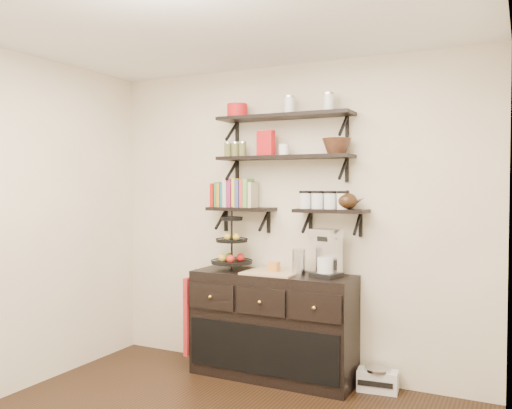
# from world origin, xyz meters

# --- Properties ---
(ceiling) EXTENTS (3.50, 3.50, 0.02)m
(ceiling) POSITION_xyz_m (0.00, 0.00, 2.70)
(ceiling) COLOR white
(ceiling) RESTS_ON back_wall
(back_wall) EXTENTS (3.50, 0.02, 2.70)m
(back_wall) POSITION_xyz_m (0.00, 1.75, 1.35)
(back_wall) COLOR #F3ECCE
(back_wall) RESTS_ON ground
(right_wall) EXTENTS (0.02, 3.50, 2.70)m
(right_wall) POSITION_xyz_m (1.75, 0.00, 1.35)
(right_wall) COLOR #F3ECCE
(right_wall) RESTS_ON ground
(shelf_top) EXTENTS (1.20, 0.27, 0.23)m
(shelf_top) POSITION_xyz_m (0.00, 1.62, 2.23)
(shelf_top) COLOR black
(shelf_top) RESTS_ON back_wall
(shelf_mid) EXTENTS (1.20, 0.27, 0.23)m
(shelf_mid) POSITION_xyz_m (0.00, 1.62, 1.88)
(shelf_mid) COLOR black
(shelf_mid) RESTS_ON back_wall
(shelf_low_left) EXTENTS (0.60, 0.25, 0.23)m
(shelf_low_left) POSITION_xyz_m (-0.42, 1.63, 1.43)
(shelf_low_left) COLOR black
(shelf_low_left) RESTS_ON back_wall
(shelf_low_right) EXTENTS (0.60, 0.25, 0.23)m
(shelf_low_right) POSITION_xyz_m (0.42, 1.63, 1.43)
(shelf_low_right) COLOR black
(shelf_low_right) RESTS_ON back_wall
(cookbooks) EXTENTS (0.40, 0.15, 0.26)m
(cookbooks) POSITION_xyz_m (-0.49, 1.63, 1.57)
(cookbooks) COLOR #B2170E
(cookbooks) RESTS_ON shelf_low_left
(glass_canisters) EXTENTS (0.43, 0.10, 0.13)m
(glass_canisters) POSITION_xyz_m (0.36, 1.63, 1.51)
(glass_canisters) COLOR silver
(glass_canisters) RESTS_ON shelf_low_right
(sideboard) EXTENTS (1.40, 0.50, 0.92)m
(sideboard) POSITION_xyz_m (-0.06, 1.51, 0.45)
(sideboard) COLOR black
(sideboard) RESTS_ON floor
(fruit_stand) EXTENTS (0.36, 0.36, 0.53)m
(fruit_stand) POSITION_xyz_m (-0.45, 1.52, 1.08)
(fruit_stand) COLOR black
(fruit_stand) RESTS_ON sideboard
(candle) EXTENTS (0.08, 0.08, 0.08)m
(candle) POSITION_xyz_m (-0.04, 1.51, 0.96)
(candle) COLOR #BA722B
(candle) RESTS_ON sideboard
(coffee_maker) EXTENTS (0.26, 0.26, 0.39)m
(coffee_maker) POSITION_xyz_m (0.42, 1.54, 1.09)
(coffee_maker) COLOR black
(coffee_maker) RESTS_ON sideboard
(thermal_carafe) EXTENTS (0.11, 0.11, 0.22)m
(thermal_carafe) POSITION_xyz_m (0.19, 1.49, 1.01)
(thermal_carafe) COLOR silver
(thermal_carafe) RESTS_ON sideboard
(apron) EXTENTS (0.04, 0.29, 0.69)m
(apron) POSITION_xyz_m (-0.79, 1.41, 0.49)
(apron) COLOR maroon
(apron) RESTS_ON sideboard
(radio) EXTENTS (0.33, 0.23, 0.19)m
(radio) POSITION_xyz_m (0.82, 1.61, 0.09)
(radio) COLOR silver
(radio) RESTS_ON floor
(recipe_box) EXTENTS (0.17, 0.09, 0.22)m
(recipe_box) POSITION_xyz_m (-0.17, 1.61, 2.01)
(recipe_box) COLOR red
(recipe_box) RESTS_ON shelf_mid
(walnut_bowl) EXTENTS (0.24, 0.24, 0.13)m
(walnut_bowl) POSITION_xyz_m (0.47, 1.61, 1.96)
(walnut_bowl) COLOR black
(walnut_bowl) RESTS_ON shelf_mid
(ramekins) EXTENTS (0.09, 0.09, 0.10)m
(ramekins) POSITION_xyz_m (0.00, 1.61, 1.95)
(ramekins) COLOR white
(ramekins) RESTS_ON shelf_mid
(teapot) EXTENTS (0.23, 0.19, 0.16)m
(teapot) POSITION_xyz_m (0.56, 1.63, 1.53)
(teapot) COLOR #311D0E
(teapot) RESTS_ON shelf_low_right
(red_pot) EXTENTS (0.18, 0.18, 0.12)m
(red_pot) POSITION_xyz_m (-0.45, 1.61, 2.31)
(red_pot) COLOR red
(red_pot) RESTS_ON shelf_top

